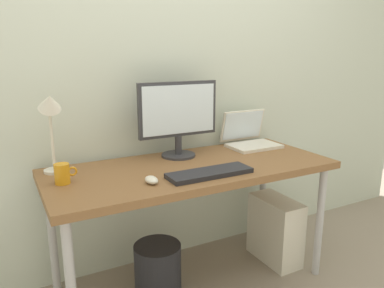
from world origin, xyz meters
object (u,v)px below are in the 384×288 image
Objects in this scene: desk_lamp at (51,115)px; keyboard at (209,173)px; monitor at (178,115)px; mouse at (152,180)px; laptop at (249,137)px; computer_tower at (275,230)px; wastebasket at (158,270)px; desk at (192,176)px; coffee_mug at (63,174)px.

desk_lamp is 0.83m from keyboard.
monitor is 0.53m from mouse.
monitor is 0.56m from laptop.
monitor is 5.38× the size of mouse.
computer_tower is 0.82m from wastebasket.
desk_lamp is 0.98× the size of keyboard.
desk_lamp reaches higher than wastebasket.
coffee_mug is (-0.67, 0.03, 0.11)m from desk.
mouse is 0.85× the size of coffee_mug.
coffee_mug is at bearing -166.27° from monitor.
keyboard is 4.89× the size of mouse.
wastebasket is at bearing -139.14° from monitor.
keyboard is at bearing -18.18° from coffee_mug.
monitor is at bearing -0.04° from desk_lamp.
coffee_mug reaches higher than wastebasket.
keyboard is 1.05× the size of computer_tower.
keyboard reaches higher than computer_tower.
desk is at bearing 0.60° from wastebasket.
desk is 3.70× the size of computer_tower.
laptop is 1.22m from coffee_mug.
keyboard is 0.70m from coffee_mug.
laptop reaches higher than desk.
monitor reaches higher than keyboard.
desk is at bearing -94.44° from monitor.
desk is 0.59m from laptop.
keyboard is at bearing -164.33° from computer_tower.
desk is 0.20m from keyboard.
monitor reaches higher than desk_lamp.
keyboard is at bearing -41.31° from wastebasket.
computer_tower is at bearing -20.54° from monitor.
wastebasket is at bearing -23.38° from desk_lamp.
monitor is at bearing 87.38° from keyboard.
computer_tower is (0.60, -0.02, -0.45)m from desk.
keyboard is (-0.02, -0.39, -0.24)m from monitor.
monitor reaches higher than desk.
desk is 0.37m from monitor.
mouse is at bearing -118.38° from wastebasket.
wastebasket is (-0.21, 0.19, -0.59)m from keyboard.
mouse is at bearing -151.60° from desk.
laptop is at bearing 16.09° from wastebasket.
mouse is (-0.30, 0.03, 0.01)m from keyboard.
monitor is 0.88m from wastebasket.
wastebasket is (0.46, -0.20, -0.88)m from desk_lamp.
desk_lamp is at bearing 150.18° from keyboard.
laptop is at bearing 21.79° from desk.
laptop is at bearing 0.81° from desk_lamp.
desk_lamp is at bearing 136.10° from mouse.
computer_tower is (1.28, -0.22, -0.82)m from desk_lamp.
coffee_mug is (-0.69, -0.17, -0.20)m from monitor.
computer_tower is (0.60, 0.17, -0.53)m from keyboard.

